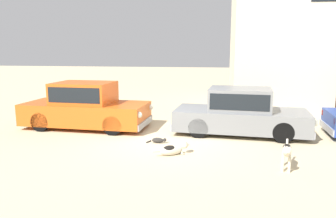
# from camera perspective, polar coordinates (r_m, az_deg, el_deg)

# --- Properties ---
(ground_plane) EXTENTS (80.00, 80.00, 0.00)m
(ground_plane) POSITION_cam_1_polar(r_m,az_deg,el_deg) (9.98, -0.47, -5.29)
(ground_plane) COLOR #CCB78E
(parked_sedan_nearest) EXTENTS (4.40, 1.95, 1.57)m
(parked_sedan_nearest) POSITION_cam_1_polar(r_m,az_deg,el_deg) (11.69, -14.04, 0.56)
(parked_sedan_nearest) COLOR #D15619
(parked_sedan_nearest) RESTS_ON ground_plane
(parked_sedan_second) EXTENTS (4.37, 2.03, 1.47)m
(parked_sedan_second) POSITION_cam_1_polar(r_m,az_deg,el_deg) (10.74, 12.34, -0.45)
(parked_sedan_second) COLOR slate
(parked_sedan_second) RESTS_ON ground_plane
(stray_dog_spotted) EXTENTS (0.92, 0.59, 0.36)m
(stray_dog_spotted) POSITION_cam_1_polar(r_m,az_deg,el_deg) (8.53, 0.90, -6.93)
(stray_dog_spotted) COLOR beige
(stray_dog_spotted) RESTS_ON ground_plane
(stray_dog_tan) EXTENTS (0.31, 1.00, 0.66)m
(stray_dog_tan) POSITION_cam_1_polar(r_m,az_deg,el_deg) (7.87, 19.79, -6.86)
(stray_dog_tan) COLOR beige
(stray_dog_tan) RESTS_ON ground_plane
(stray_cat) EXTENTS (0.59, 0.22, 0.16)m
(stray_cat) POSITION_cam_1_polar(r_m,az_deg,el_deg) (9.61, -1.67, -5.41)
(stray_cat) COLOR #2D2B28
(stray_cat) RESTS_ON ground_plane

